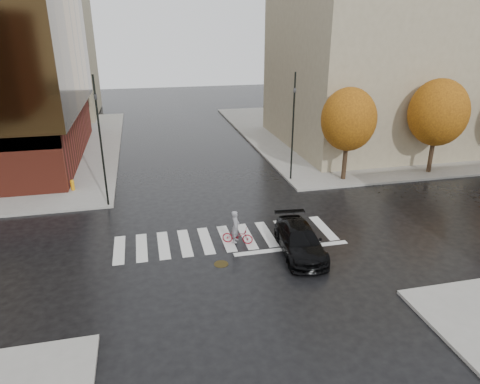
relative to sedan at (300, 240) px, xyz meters
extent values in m
plane|color=black|center=(-3.21, 1.80, -0.68)|extent=(120.00, 120.00, 0.00)
cube|color=gray|center=(17.79, 22.80, -0.61)|extent=(30.00, 30.00, 0.15)
cube|color=silver|center=(-3.21, 2.30, -0.68)|extent=(12.00, 3.00, 0.01)
cube|color=gray|center=(13.79, 18.80, 8.47)|extent=(16.00, 16.00, 18.00)
cube|color=gray|center=(-19.21, 38.80, 9.47)|extent=(14.00, 12.00, 20.00)
cylinder|color=black|center=(6.79, 9.20, 0.87)|extent=(0.32, 0.32, 2.80)
ellipsoid|color=#AF6610|center=(6.79, 9.20, 3.79)|extent=(3.80, 3.80, 4.37)
cylinder|color=black|center=(13.79, 9.20, 0.87)|extent=(0.32, 0.32, 2.80)
ellipsoid|color=#AF6610|center=(13.79, 9.20, 3.95)|extent=(4.20, 4.20, 4.83)
imported|color=black|center=(0.00, 0.00, 0.00)|extent=(2.34, 4.85, 1.36)
imported|color=maroon|center=(-2.76, 1.67, -0.26)|extent=(1.68, 1.13, 0.84)
imported|color=gray|center=(-2.86, 1.67, 0.28)|extent=(0.61, 0.73, 1.70)
cylinder|color=black|center=(-9.51, 8.10, 3.38)|extent=(0.12, 0.12, 7.82)
imported|color=black|center=(-9.51, 8.10, 6.22)|extent=(0.21, 0.18, 0.98)
cylinder|color=black|center=(3.09, 10.07, 3.20)|extent=(0.12, 0.12, 7.47)
imported|color=black|center=(3.09, 10.07, 5.91)|extent=(0.19, 0.22, 0.93)
cylinder|color=orange|center=(-11.96, 11.21, -0.23)|extent=(0.24, 0.24, 0.61)
sphere|color=orange|center=(-11.96, 11.21, 0.08)|extent=(0.26, 0.26, 0.26)
cylinder|color=#3E3316|center=(-3.98, -0.20, -0.68)|extent=(0.70, 0.70, 0.01)
camera|label=1|loc=(-7.09, -17.47, 9.87)|focal=32.00mm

